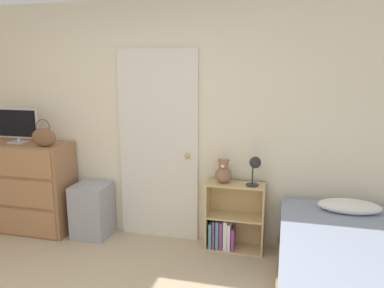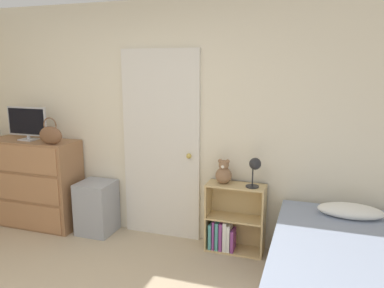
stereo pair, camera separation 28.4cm
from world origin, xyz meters
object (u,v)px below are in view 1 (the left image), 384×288
(handbag, at_px, (44,137))
(desk_lamp, at_px, (255,165))
(storage_bin, at_px, (92,210))
(bookshelf, at_px, (230,223))
(tv, at_px, (17,125))
(teddy_bear, at_px, (223,172))
(dresser, at_px, (26,187))
(bed, at_px, (360,281))

(handbag, bearing_deg, desk_lamp, 4.52)
(storage_bin, xyz_separation_m, bookshelf, (1.54, 0.07, -0.01))
(tv, distance_m, teddy_bear, 2.35)
(bookshelf, bearing_deg, storage_bin, -177.50)
(teddy_bear, bearing_deg, handbag, -173.53)
(tv, distance_m, storage_bin, 1.27)
(bookshelf, bearing_deg, dresser, -177.68)
(dresser, distance_m, storage_bin, 0.85)
(storage_bin, bearing_deg, bed, -16.38)
(handbag, xyz_separation_m, storage_bin, (0.44, 0.15, -0.84))
(dresser, relative_size, handbag, 3.66)
(tv, height_order, bed, tv)
(dresser, bearing_deg, tv, -176.93)
(tv, relative_size, storage_bin, 0.88)
(tv, xyz_separation_m, storage_bin, (0.85, 0.03, -0.94))
(tv, relative_size, bookshelf, 0.74)
(bookshelf, xyz_separation_m, desk_lamp, (0.23, -0.04, 0.64))
(tv, height_order, handbag, tv)
(storage_bin, xyz_separation_m, bed, (2.65, -0.78, -0.01))
(teddy_bear, xyz_separation_m, desk_lamp, (0.32, -0.04, 0.10))
(handbag, bearing_deg, tv, 163.78)
(storage_bin, height_order, bookshelf, bookshelf)
(bookshelf, bearing_deg, desk_lamp, -10.57)
(handbag, bearing_deg, bed, -11.49)
(tv, bearing_deg, bed, -12.07)
(tv, relative_size, bed, 0.27)
(desk_lamp, bearing_deg, storage_bin, -179.24)
(dresser, bearing_deg, teddy_bear, 2.31)
(bookshelf, distance_m, teddy_bear, 0.54)
(storage_bin, relative_size, bed, 0.30)
(handbag, xyz_separation_m, teddy_bear, (1.90, 0.21, -0.32))
(bed, bearing_deg, desk_lamp, 137.35)
(bookshelf, height_order, desk_lamp, desk_lamp)
(dresser, relative_size, desk_lamp, 3.64)
(bookshelf, bearing_deg, bed, -37.44)
(handbag, height_order, bookshelf, handbag)
(dresser, xyz_separation_m, handbag, (0.38, -0.12, 0.62))
(bookshelf, distance_m, bed, 1.39)
(desk_lamp, bearing_deg, tv, -178.83)
(storage_bin, distance_m, bookshelf, 1.55)
(teddy_bear, distance_m, desk_lamp, 0.34)
(bookshelf, bearing_deg, teddy_bear, -177.31)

